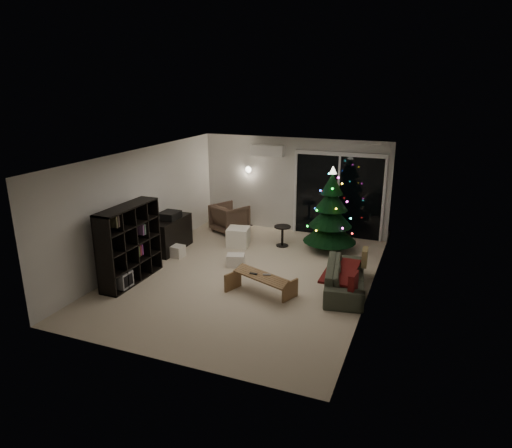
{
  "coord_description": "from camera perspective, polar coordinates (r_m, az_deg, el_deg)",
  "views": [
    {
      "loc": [
        3.41,
        -8.07,
        3.88
      ],
      "look_at": [
        0.1,
        0.3,
        1.05
      ],
      "focal_mm": 32.0,
      "sensor_mm": 36.0,
      "label": 1
    }
  ],
  "objects": [
    {
      "name": "remote_b",
      "position": [
        8.63,
        1.35,
        -6.34
      ],
      "size": [
        0.15,
        0.09,
        0.02
      ],
      "primitive_type": "cube",
      "rotation": [
        0.0,
        0.0,
        0.35
      ],
      "color": "slate",
      "rests_on": "coffee_table"
    },
    {
      "name": "media_cabinet",
      "position": [
        11.03,
        -10.59,
        -1.29
      ],
      "size": [
        0.49,
        1.26,
        0.79
      ],
      "primitive_type": "cube",
      "rotation": [
        0.0,
        0.0,
        0.01
      ],
      "color": "black",
      "rests_on": "floor"
    },
    {
      "name": "bookshelf",
      "position": [
        9.51,
        -16.45,
        -2.28
      ],
      "size": [
        0.75,
        1.62,
        1.57
      ],
      "primitive_type": null,
      "rotation": [
        0.0,
        0.0,
        0.23
      ],
      "color": "black",
      "rests_on": "floor"
    },
    {
      "name": "ottoman",
      "position": [
        11.18,
        -2.24,
        -1.62
      ],
      "size": [
        0.6,
        0.6,
        0.46
      ],
      "primitive_type": "cube",
      "rotation": [
        0.0,
        0.0,
        0.19
      ],
      "color": "white",
      "rests_on": "floor"
    },
    {
      "name": "sofa",
      "position": [
        8.99,
        11.11,
        -6.58
      ],
      "size": [
        1.01,
        1.93,
        0.54
      ],
      "primitive_type": "imported",
      "rotation": [
        0.0,
        0.0,
        1.73
      ],
      "color": "#505744",
      "rests_on": "floor"
    },
    {
      "name": "stereo",
      "position": [
        10.89,
        -10.73,
        1.09
      ],
      "size": [
        0.4,
        0.47,
        0.17
      ],
      "primitive_type": "cube",
      "color": "black",
      "rests_on": "media_cabinet"
    },
    {
      "name": "remote_a",
      "position": [
        8.67,
        -0.32,
        -6.22
      ],
      "size": [
        0.15,
        0.05,
        0.02
      ],
      "primitive_type": "cube",
      "color": "black",
      "rests_on": "coffee_table"
    },
    {
      "name": "side_table",
      "position": [
        11.17,
        3.32,
        -1.51
      ],
      "size": [
        0.47,
        0.47,
        0.51
      ],
      "primitive_type": "cylinder",
      "rotation": [
        0.0,
        0.0,
        0.17
      ],
      "color": "black",
      "rests_on": "floor"
    },
    {
      "name": "cardboard_box_a",
      "position": [
        10.69,
        -10.0,
        -3.34
      ],
      "size": [
        0.39,
        0.31,
        0.27
      ],
      "primitive_type": "cube",
      "rotation": [
        0.0,
        0.0,
        -0.08
      ],
      "color": "white",
      "rests_on": "floor"
    },
    {
      "name": "floor_lamp",
      "position": [
        12.66,
        -0.89,
        3.37
      ],
      "size": [
        0.26,
        0.26,
        1.6
      ],
      "primitive_type": "cylinder",
      "color": "black",
      "rests_on": "floor"
    },
    {
      "name": "armchair",
      "position": [
        12.21,
        -3.31,
        0.75
      ],
      "size": [
        1.09,
        1.1,
        0.75
      ],
      "primitive_type": "imported",
      "rotation": [
        0.0,
        0.0,
        2.67
      ],
      "color": "brown",
      "rests_on": "floor"
    },
    {
      "name": "room",
      "position": [
        10.41,
        4.24,
        1.43
      ],
      "size": [
        6.5,
        7.51,
        2.6
      ],
      "color": "beige",
      "rests_on": "ground"
    },
    {
      "name": "cardboard_box_b",
      "position": [
        10.01,
        -2.55,
        -4.55
      ],
      "size": [
        0.45,
        0.39,
        0.27
      ],
      "primitive_type": "cube",
      "rotation": [
        0.0,
        0.0,
        0.32
      ],
      "color": "white",
      "rests_on": "floor"
    },
    {
      "name": "sofa_throw",
      "position": [
        8.96,
        10.53,
        -5.79
      ],
      "size": [
        0.57,
        1.33,
        0.04
      ],
      "primitive_type": "cube",
      "color": "maroon",
      "rests_on": "sofa"
    },
    {
      "name": "coffee_table",
      "position": [
        8.71,
        0.6,
        -7.59
      ],
      "size": [
        1.29,
        0.85,
        0.39
      ],
      "primitive_type": null,
      "rotation": [
        0.0,
        0.0,
        -0.38
      ],
      "color": "brown",
      "rests_on": "floor"
    },
    {
      "name": "cushion_b",
      "position": [
        8.28,
        12.05,
        -7.16
      ],
      "size": [
        0.13,
        0.36,
        0.35
      ],
      "primitive_type": "cube",
      "rotation": [
        0.0,
        0.0,
        -0.07
      ],
      "color": "maroon",
      "rests_on": "sofa"
    },
    {
      "name": "christmas_tree",
      "position": [
        10.79,
        9.35,
        1.82
      ],
      "size": [
        1.5,
        1.5,
        2.03
      ],
      "primitive_type": "cone",
      "rotation": [
        0.0,
        0.0,
        -0.22
      ],
      "color": "black",
      "rests_on": "floor"
    },
    {
      "name": "cushion_a",
      "position": [
        9.47,
        13.43,
        -4.05
      ],
      "size": [
        0.14,
        0.36,
        0.35
      ],
      "primitive_type": "cube",
      "rotation": [
        0.0,
        0.0,
        0.09
      ],
      "color": "#8F8151",
      "rests_on": "sofa"
    }
  ]
}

